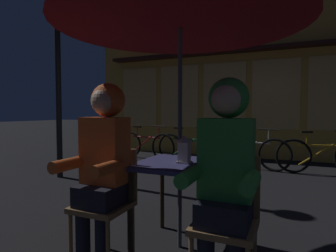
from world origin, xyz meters
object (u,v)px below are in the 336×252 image
(person_right_hooded, at_px, (226,162))
(street_lamp, at_px, (57,24))
(lantern, at_px, (184,149))
(bicycle_nearest, at_px, (146,145))
(chair_right, at_px, (227,214))
(bicycle_third, at_px, (249,152))
(bicycle_second, at_px, (189,148))
(patio_umbrella, at_px, (180,5))
(chair_left, at_px, (108,196))
(bicycle_fourth, at_px, (323,156))
(person_left_hooded, at_px, (103,154))
(cafe_table, at_px, (180,174))

(person_right_hooded, xyz_separation_m, street_lamp, (-3.39, 2.00, 1.87))
(lantern, bearing_deg, bicycle_nearest, 121.89)
(chair_right, distance_m, bicycle_third, 4.06)
(chair_right, bearing_deg, lantern, 140.53)
(lantern, height_order, bicycle_second, lantern)
(street_lamp, bearing_deg, lantern, -28.23)
(patio_umbrella, distance_m, bicycle_third, 4.05)
(chair_left, height_order, bicycle_nearest, chair_left)
(person_right_hooded, bearing_deg, street_lamp, 149.44)
(chair_left, bearing_deg, lantern, 34.42)
(bicycle_nearest, relative_size, bicycle_fourth, 0.99)
(bicycle_fourth, bearing_deg, street_lamp, -154.17)
(chair_left, distance_m, street_lamp, 3.82)
(person_left_hooded, relative_size, bicycle_third, 0.84)
(bicycle_second, bearing_deg, patio_umbrella, -72.03)
(lantern, height_order, bicycle_third, lantern)
(lantern, bearing_deg, street_lamp, 151.77)
(chair_left, bearing_deg, chair_right, 0.00)
(bicycle_nearest, bearing_deg, lantern, -58.11)
(person_left_hooded, bearing_deg, bicycle_second, 100.10)
(lantern, relative_size, bicycle_fourth, 0.14)
(patio_umbrella, height_order, chair_left, patio_umbrella)
(chair_right, height_order, street_lamp, street_lamp)
(chair_left, height_order, bicycle_second, chair_left)
(bicycle_third, xyz_separation_m, bicycle_fourth, (1.34, 0.01, 0.00))
(person_left_hooded, bearing_deg, cafe_table, 41.57)
(bicycle_fourth, bearing_deg, bicycle_second, 177.44)
(bicycle_nearest, xyz_separation_m, bicycle_second, (1.16, -0.10, 0.00))
(bicycle_second, bearing_deg, lantern, -71.48)
(cafe_table, distance_m, street_lamp, 3.91)
(bicycle_nearest, height_order, bicycle_second, same)
(lantern, height_order, person_right_hooded, person_right_hooded)
(street_lamp, bearing_deg, bicycle_fourth, 25.83)
(person_right_hooded, xyz_separation_m, bicycle_second, (-1.71, 4.23, -0.50))
(street_lamp, relative_size, bicycle_third, 2.33)
(patio_umbrella, height_order, bicycle_third, patio_umbrella)
(lantern, relative_size, bicycle_nearest, 0.14)
(cafe_table, height_order, bicycle_third, bicycle_third)
(cafe_table, relative_size, street_lamp, 0.19)
(bicycle_second, distance_m, bicycle_third, 1.34)
(chair_left, bearing_deg, cafe_table, 37.55)
(person_left_hooded, relative_size, person_right_hooded, 1.00)
(person_right_hooded, relative_size, street_lamp, 0.36)
(bicycle_third, height_order, bicycle_fourth, same)
(street_lamp, distance_m, bicycle_nearest, 3.36)
(patio_umbrella, bearing_deg, bicycle_third, 88.38)
(chair_right, bearing_deg, bicycle_nearest, 123.90)
(bicycle_second, distance_m, bicycle_fourth, 2.68)
(street_lamp, xyz_separation_m, bicycle_nearest, (0.52, 2.33, -2.37))
(person_left_hooded, distance_m, bicycle_third, 4.17)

